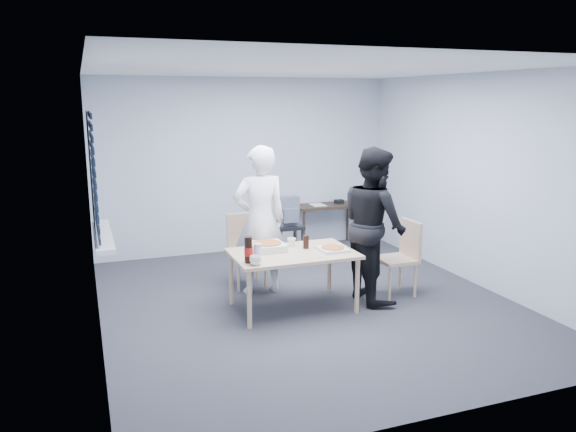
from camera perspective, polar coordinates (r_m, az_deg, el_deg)
name	(u,v)px	position (r m, az deg, el deg)	size (l,w,h in m)	color
room	(95,183)	(6.08, -18.99, 3.15)	(5.00, 5.00, 5.00)	#2B2B30
dining_table	(293,257)	(6.15, 0.50, -4.24)	(1.33, 0.85, 0.65)	#D1AC8B
chair_far	(246,244)	(7.01, -4.32, -2.88)	(0.42, 0.42, 0.89)	#D1AC8B
chair_right	(402,252)	(6.77, 11.55, -3.62)	(0.42, 0.42, 0.89)	#D1AC8B
person_white	(260,220)	(6.61, -2.88, -0.45)	(0.65, 0.42, 1.77)	white
person_black	(374,224)	(6.48, 8.70, -0.83)	(0.86, 0.47, 1.77)	black
side_table	(327,209)	(8.83, 3.95, 0.68)	(1.00, 0.44, 0.66)	#34271B
stool	(288,233)	(7.98, 0.00, -1.70)	(0.38, 0.38, 0.53)	black
backpack	(288,211)	(7.90, 0.03, 0.47)	(0.29, 0.22, 0.41)	slate
pizza_box_a	(267,246)	(6.20, -2.12, -3.10)	(0.36, 0.36, 0.09)	silver
pizza_box_b	(333,249)	(6.21, 4.57, -3.34)	(0.29, 0.29, 0.04)	silver
mug_a	(256,260)	(5.66, -3.30, -4.52)	(0.12, 0.12, 0.10)	white
mug_b	(292,242)	(6.37, 0.36, -2.67)	(0.10, 0.10, 0.09)	white
cola_glass	(306,242)	(6.27, 1.84, -2.65)	(0.07, 0.07, 0.15)	black
soda_bottle	(248,250)	(5.72, -4.04, -3.50)	(0.09, 0.09, 0.27)	black
plastic_cups	(258,253)	(5.77, -3.10, -3.74)	(0.08, 0.08, 0.19)	silver
rubber_band	(321,257)	(5.94, 3.34, -4.22)	(0.05, 0.05, 0.00)	red
papers	(318,205)	(8.76, 3.04, 1.14)	(0.20, 0.28, 0.00)	white
black_box	(339,202)	(8.92, 5.20, 1.47)	(0.14, 0.10, 0.06)	black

